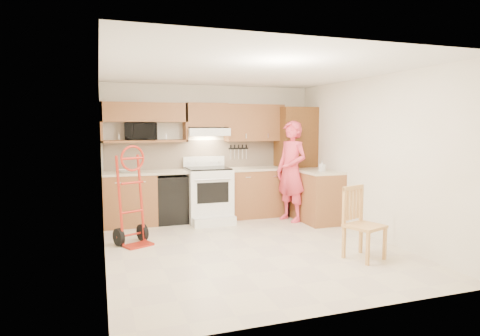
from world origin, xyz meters
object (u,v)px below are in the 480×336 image
range (209,190)px  dining_chair (365,223)px  hand_truck (134,200)px  person (291,171)px  microwave (141,131)px

range → dining_chair: range is taller
range → hand_truck: bearing=-142.1°
range → person: person is taller
microwave → range: 1.60m
microwave → person: 2.80m
person → dining_chair: (-0.06, -2.31, -0.44)m
hand_truck → dining_chair: bearing=-55.2°
person → dining_chair: size_ratio=1.93×
range → person: 1.54m
dining_chair → range: bearing=97.5°
dining_chair → microwave: bearing=110.5°
microwave → range: microwave is taller
hand_truck → dining_chair: 3.25m
hand_truck → dining_chair: hand_truck is taller
person → dining_chair: 2.36m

